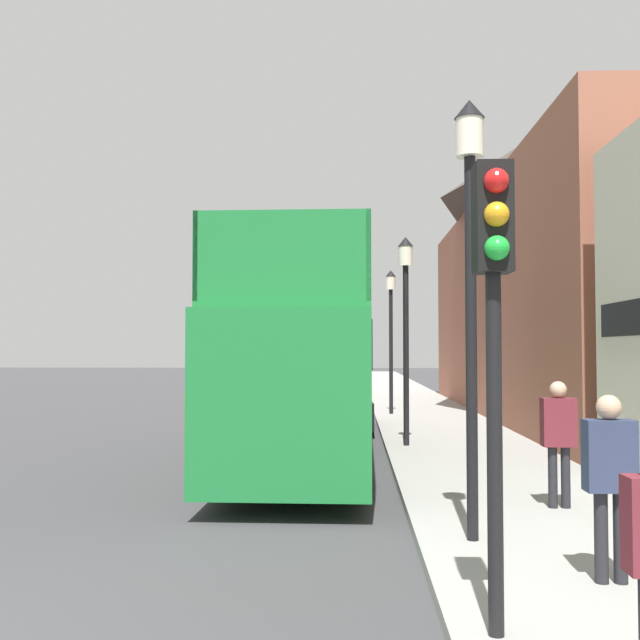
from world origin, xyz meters
TOP-DOWN VIEW (x-y plane):
  - ground_plane at (0.00, 21.00)m, footprint 144.00×144.00m
  - sidewalk at (7.11, 18.00)m, footprint 3.54×108.00m
  - brick_terrace_rear at (11.89, 21.24)m, footprint 6.00×23.46m
  - tour_bus at (3.70, 10.12)m, footprint 2.65×9.69m
  - parked_car_ahead_of_bus at (4.24, 16.89)m, footprint 1.87×4.46m
  - pedestrian_second at (7.00, 2.47)m, footprint 0.46×0.25m
  - pedestrian_third at (7.44, 5.81)m, footprint 0.45×0.25m
  - traffic_signal at (5.69, 1.11)m, footprint 0.28×0.42m
  - lamp_post_nearest at (5.97, 4.00)m, footprint 0.35×0.35m
  - lamp_post_second at (5.82, 12.49)m, footprint 0.35×0.35m
  - lamp_post_third at (5.91, 20.97)m, footprint 0.35×0.35m

SIDE VIEW (x-z plane):
  - ground_plane at x=0.00m, z-range 0.00..0.00m
  - sidewalk at x=7.11m, z-range 0.00..0.14m
  - parked_car_ahead_of_bus at x=4.24m, z-range -0.05..1.43m
  - pedestrian_third at x=7.44m, z-range 0.32..2.05m
  - pedestrian_second at x=7.00m, z-range 0.32..2.06m
  - tour_bus at x=3.70m, z-range -0.24..4.00m
  - traffic_signal at x=5.69m, z-range 0.98..4.59m
  - lamp_post_second at x=5.82m, z-range 1.04..5.80m
  - lamp_post_third at x=5.91m, z-range 1.05..5.96m
  - lamp_post_nearest at x=5.97m, z-range 1.07..6.15m
  - brick_terrace_rear at x=11.89m, z-range 0.00..10.39m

